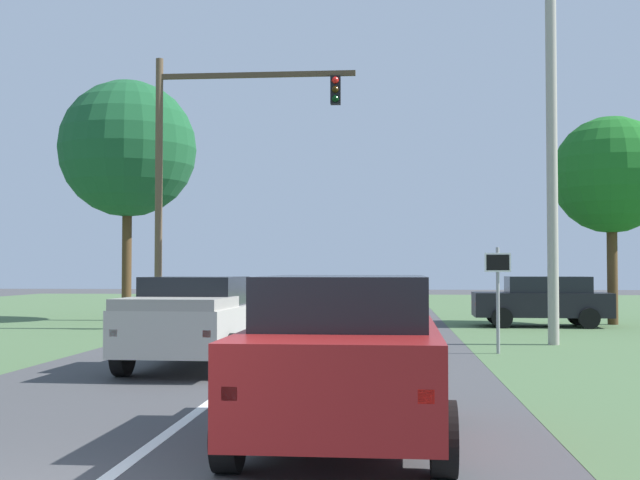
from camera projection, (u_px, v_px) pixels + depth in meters
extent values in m
plane|color=#424244|center=(268.00, 360.00, 17.80)|extent=(120.00, 120.00, 0.00)
cube|color=maroon|center=(345.00, 369.00, 9.30)|extent=(2.10, 4.56, 0.95)
cube|color=black|center=(346.00, 300.00, 9.56)|extent=(1.83, 2.83, 0.56)
cube|color=red|center=(230.00, 393.00, 7.16)|extent=(0.14, 0.06, 0.12)
cube|color=red|center=(426.00, 396.00, 7.00)|extent=(0.14, 0.06, 0.12)
cylinder|color=black|center=(273.00, 392.00, 10.78)|extent=(0.25, 0.72, 0.72)
cylinder|color=black|center=(432.00, 394.00, 10.59)|extent=(0.25, 0.72, 0.72)
cylinder|color=black|center=(229.00, 435.00, 7.99)|extent=(0.25, 0.72, 0.72)
cylinder|color=black|center=(444.00, 439.00, 7.79)|extent=(0.25, 0.72, 0.72)
cube|color=#B7B2A8|center=(199.00, 326.00, 16.56)|extent=(2.18, 5.06, 0.83)
cube|color=black|center=(196.00, 291.00, 16.33)|extent=(1.82, 1.96, 0.56)
cube|color=#9C978F|center=(176.00, 303.00, 15.04)|extent=(1.96, 1.97, 0.20)
cube|color=red|center=(114.00, 333.00, 14.21)|extent=(0.14, 0.07, 0.12)
cube|color=red|center=(207.00, 334.00, 14.01)|extent=(0.14, 0.07, 0.12)
cylinder|color=black|center=(173.00, 340.00, 18.20)|extent=(0.27, 0.81, 0.80)
cylinder|color=black|center=(263.00, 341.00, 17.95)|extent=(0.27, 0.81, 0.80)
cylinder|color=black|center=(123.00, 354.00, 15.13)|extent=(0.27, 0.81, 0.80)
cylinder|color=black|center=(230.00, 355.00, 14.89)|extent=(0.27, 0.81, 0.80)
cylinder|color=brown|center=(159.00, 193.00, 27.06)|extent=(0.24, 0.24, 8.81)
cube|color=#4C3D2B|center=(257.00, 75.00, 26.92)|extent=(6.40, 0.16, 0.16)
cube|color=black|center=(336.00, 90.00, 26.68)|extent=(0.32, 0.28, 0.90)
sphere|color=red|center=(335.00, 80.00, 26.54)|extent=(0.22, 0.22, 0.22)
sphere|color=black|center=(335.00, 89.00, 26.53)|extent=(0.22, 0.22, 0.22)
sphere|color=black|center=(335.00, 99.00, 26.52)|extent=(0.22, 0.22, 0.22)
cylinder|color=gray|center=(498.00, 300.00, 19.15)|extent=(0.08, 0.08, 2.44)
cube|color=white|center=(498.00, 262.00, 19.15)|extent=(0.60, 0.03, 0.44)
cube|color=black|center=(498.00, 262.00, 19.13)|extent=(0.52, 0.01, 0.36)
cylinder|color=#4C351E|center=(612.00, 271.00, 29.07)|extent=(0.36, 0.36, 3.71)
sphere|color=#1B631F|center=(611.00, 175.00, 29.19)|extent=(4.09, 4.09, 4.09)
cube|color=black|center=(541.00, 305.00, 28.04)|extent=(4.51, 2.02, 0.80)
cube|color=black|center=(547.00, 285.00, 28.04)|extent=(2.71, 1.75, 0.54)
cube|color=red|center=(473.00, 302.00, 29.07)|extent=(0.06, 0.14, 0.12)
cube|color=red|center=(476.00, 304.00, 27.49)|extent=(0.06, 0.14, 0.12)
cylinder|color=black|center=(577.00, 315.00, 28.84)|extent=(0.68, 0.25, 0.68)
cylinder|color=black|center=(589.00, 318.00, 26.93)|extent=(0.68, 0.25, 0.68)
cylinder|color=black|center=(496.00, 315.00, 29.14)|extent=(0.68, 0.25, 0.68)
cylinder|color=black|center=(502.00, 318.00, 27.22)|extent=(0.68, 0.25, 0.68)
cylinder|color=#9E998E|center=(552.00, 142.00, 21.49)|extent=(0.28, 0.28, 10.45)
cylinder|color=#4C351E|center=(127.00, 260.00, 31.39)|extent=(0.36, 0.36, 4.55)
sphere|color=#1A542C|center=(128.00, 149.00, 31.54)|extent=(5.16, 5.16, 5.16)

